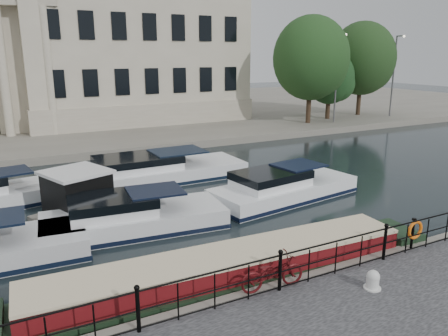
{
  "coord_description": "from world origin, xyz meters",
  "views": [
    {
      "loc": [
        -6.4,
        -11.12,
        6.91
      ],
      "look_at": [
        0.5,
        2.0,
        3.0
      ],
      "focal_mm": 35.0,
      "sensor_mm": 36.0,
      "label": 1
    }
  ],
  "objects_px": {
    "bicycle": "(272,272)",
    "narrowboat": "(229,278)",
    "harbour_hut": "(78,197)",
    "mooring_bollard": "(373,280)",
    "life_ring_post": "(415,230)"
  },
  "relations": [
    {
      "from": "bicycle",
      "to": "narrowboat",
      "type": "height_order",
      "value": "bicycle"
    },
    {
      "from": "life_ring_post",
      "to": "narrowboat",
      "type": "xyz_separation_m",
      "value": [
        -6.23,
        1.44,
        -0.86
      ]
    },
    {
      "from": "bicycle",
      "to": "mooring_bollard",
      "type": "xyz_separation_m",
      "value": [
        2.49,
        -1.28,
        -0.24
      ]
    },
    {
      "from": "life_ring_post",
      "to": "mooring_bollard",
      "type": "bearing_deg",
      "value": -158.67
    },
    {
      "from": "harbour_hut",
      "to": "narrowboat",
      "type": "bearing_deg",
      "value": -91.11
    },
    {
      "from": "mooring_bollard",
      "to": "narrowboat",
      "type": "bearing_deg",
      "value": 139.62
    },
    {
      "from": "narrowboat",
      "to": "life_ring_post",
      "type": "bearing_deg",
      "value": -10.33
    },
    {
      "from": "bicycle",
      "to": "harbour_hut",
      "type": "bearing_deg",
      "value": 25.59
    },
    {
      "from": "life_ring_post",
      "to": "narrowboat",
      "type": "relative_size",
      "value": 0.07
    },
    {
      "from": "mooring_bollard",
      "to": "harbour_hut",
      "type": "relative_size",
      "value": 0.13
    },
    {
      "from": "bicycle",
      "to": "harbour_hut",
      "type": "xyz_separation_m",
      "value": [
        -3.55,
        9.6,
        -0.1
      ]
    },
    {
      "from": "narrowboat",
      "to": "harbour_hut",
      "type": "height_order",
      "value": "harbour_hut"
    },
    {
      "from": "life_ring_post",
      "to": "harbour_hut",
      "type": "xyz_separation_m",
      "value": [
        -9.15,
        9.67,
        -0.27
      ]
    },
    {
      "from": "bicycle",
      "to": "life_ring_post",
      "type": "xyz_separation_m",
      "value": [
        5.6,
        -0.07,
        0.17
      ]
    },
    {
      "from": "harbour_hut",
      "to": "mooring_bollard",
      "type": "bearing_deg",
      "value": -81.6
    }
  ]
}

